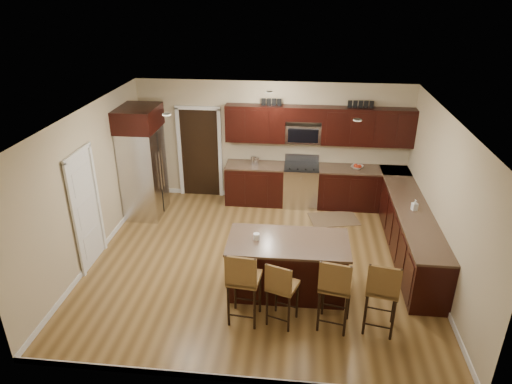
# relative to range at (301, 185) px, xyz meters

# --- Properties ---
(floor) EXTENTS (6.00, 6.00, 0.00)m
(floor) POSITION_rel_range_xyz_m (-0.68, -2.45, -0.47)
(floor) COLOR olive
(floor) RESTS_ON ground
(ceiling) EXTENTS (6.00, 6.00, 0.00)m
(ceiling) POSITION_rel_range_xyz_m (-0.68, -2.45, 2.23)
(ceiling) COLOR silver
(ceiling) RESTS_ON wall_back
(wall_back) EXTENTS (6.00, 0.00, 6.00)m
(wall_back) POSITION_rel_range_xyz_m (-0.68, 0.30, 0.88)
(wall_back) COLOR #BFAF8A
(wall_back) RESTS_ON floor
(wall_left) EXTENTS (0.00, 5.50, 5.50)m
(wall_left) POSITION_rel_range_xyz_m (-3.68, -2.45, 0.88)
(wall_left) COLOR #BFAF8A
(wall_left) RESTS_ON floor
(wall_right) EXTENTS (0.00, 5.50, 5.50)m
(wall_right) POSITION_rel_range_xyz_m (2.32, -2.45, 0.88)
(wall_right) COLOR #BFAF8A
(wall_right) RESTS_ON floor
(base_cabinets) EXTENTS (4.02, 3.96, 0.92)m
(base_cabinets) POSITION_rel_range_xyz_m (1.22, -1.01, -0.01)
(base_cabinets) COLOR black
(base_cabinets) RESTS_ON floor
(upper_cabinets) EXTENTS (4.00, 0.33, 0.80)m
(upper_cabinets) POSITION_rel_range_xyz_m (0.36, 0.13, 1.37)
(upper_cabinets) COLOR black
(upper_cabinets) RESTS_ON wall_back
(range) EXTENTS (0.76, 0.64, 1.11)m
(range) POSITION_rel_range_xyz_m (0.00, 0.00, 0.00)
(range) COLOR silver
(range) RESTS_ON floor
(microwave) EXTENTS (0.76, 0.31, 0.40)m
(microwave) POSITION_rel_range_xyz_m (0.00, 0.15, 1.15)
(microwave) COLOR silver
(microwave) RESTS_ON upper_cabinets
(doorway) EXTENTS (0.85, 0.03, 2.06)m
(doorway) POSITION_rel_range_xyz_m (-2.33, 0.28, 0.56)
(doorway) COLOR black
(doorway) RESTS_ON floor
(pantry_door) EXTENTS (0.03, 0.80, 2.04)m
(pantry_door) POSITION_rel_range_xyz_m (-3.66, -2.75, 0.55)
(pantry_door) COLOR white
(pantry_door) RESTS_ON floor
(letter_decor) EXTENTS (2.20, 0.03, 0.15)m
(letter_decor) POSITION_rel_range_xyz_m (0.22, 0.13, 1.82)
(letter_decor) COLOR black
(letter_decor) RESTS_ON upper_cabinets
(island) EXTENTS (1.92, 1.02, 0.92)m
(island) POSITION_rel_range_xyz_m (-0.15, -3.21, -0.04)
(island) COLOR black
(island) RESTS_ON floor
(stool_left) EXTENTS (0.49, 0.49, 1.20)m
(stool_left) POSITION_rel_range_xyz_m (-0.76, -4.06, 0.28)
(stool_left) COLOR brown
(stool_left) RESTS_ON floor
(stool_mid) EXTENTS (0.50, 0.50, 1.06)m
(stool_mid) POSITION_rel_range_xyz_m (-0.21, -4.05, 0.19)
(stool_mid) COLOR brown
(stool_mid) RESTS_ON floor
(stool_right) EXTENTS (0.52, 0.52, 1.18)m
(stool_right) POSITION_rel_range_xyz_m (0.54, -4.06, 0.27)
(stool_right) COLOR brown
(stool_right) RESTS_ON floor
(refrigerator) EXTENTS (0.79, 1.01, 2.35)m
(refrigerator) POSITION_rel_range_xyz_m (-3.30, -0.80, 0.73)
(refrigerator) COLOR silver
(refrigerator) RESTS_ON floor
(floor_mat) EXTENTS (1.13, 0.87, 0.01)m
(floor_mat) POSITION_rel_range_xyz_m (0.73, -0.67, -0.47)
(floor_mat) COLOR brown
(floor_mat) RESTS_ON floor
(fruit_bowl) EXTENTS (0.32, 0.32, 0.06)m
(fruit_bowl) POSITION_rel_range_xyz_m (1.20, -0.00, 0.48)
(fruit_bowl) COLOR silver
(fruit_bowl) RESTS_ON base_cabinets
(soap_bottle) EXTENTS (0.12, 0.12, 0.20)m
(soap_bottle) POSITION_rel_range_xyz_m (2.02, -1.90, 0.55)
(soap_bottle) COLOR #B2B2B2
(soap_bottle) RESTS_ON base_cabinets
(canister_tall) EXTENTS (0.12, 0.12, 0.18)m
(canister_tall) POSITION_rel_range_xyz_m (-1.07, -0.00, 0.54)
(canister_tall) COLOR silver
(canister_tall) RESTS_ON base_cabinets
(canister_short) EXTENTS (0.11, 0.11, 0.17)m
(canister_short) POSITION_rel_range_xyz_m (-1.00, -0.00, 0.53)
(canister_short) COLOR silver
(canister_short) RESTS_ON base_cabinets
(island_jar) EXTENTS (0.10, 0.10, 0.10)m
(island_jar) POSITION_rel_range_xyz_m (-0.65, -3.21, 0.50)
(island_jar) COLOR white
(island_jar) RESTS_ON island
(stool_extra) EXTENTS (0.52, 0.52, 1.18)m
(stool_extra) POSITION_rel_range_xyz_m (1.19, -4.06, 0.27)
(stool_extra) COLOR brown
(stool_extra) RESTS_ON floor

